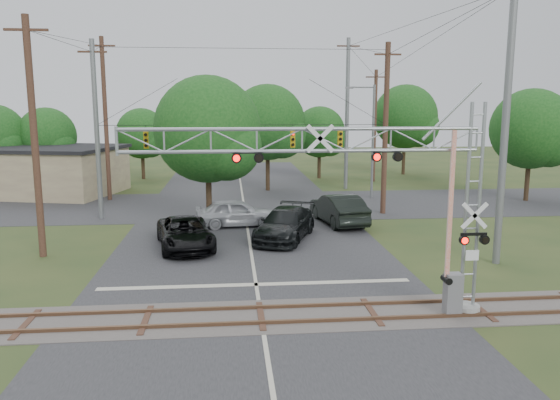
{
  "coord_description": "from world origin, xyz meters",
  "views": [
    {
      "loc": [
        -1.02,
        -16.23,
        7.36
      ],
      "look_at": [
        1.18,
        7.5,
        3.23
      ],
      "focal_mm": 35.0,
      "sensor_mm": 36.0,
      "label": 1
    }
  ],
  "objects": [
    {
      "name": "pickup_black",
      "position": [
        -3.38,
        11.85,
        0.8
      ],
      "size": [
        3.65,
        6.11,
        1.59
      ],
      "primitive_type": "imported",
      "rotation": [
        0.0,
        0.0,
        0.19
      ],
      "color": "black",
      "rests_on": "ground"
    },
    {
      "name": "suv_dark",
      "position": [
        5.77,
        17.01,
        0.95
      ],
      "size": [
        2.93,
        6.02,
        1.9
      ],
      "primitive_type": "imported",
      "rotation": [
        0.0,
        0.0,
        3.31
      ],
      "color": "black",
      "rests_on": "ground"
    },
    {
      "name": "treeline",
      "position": [
        3.04,
        31.6,
        5.53
      ],
      "size": [
        49.23,
        30.36,
        9.61
      ],
      "color": "#352618",
      "rests_on": "ground"
    },
    {
      "name": "road_cross",
      "position": [
        0.0,
        24.0,
        0.01
      ],
      "size": [
        90.0,
        12.0,
        0.02
      ],
      "primitive_type": "cube",
      "color": "#2A2A2C",
      "rests_on": "ground"
    },
    {
      "name": "utility_poles",
      "position": [
        2.68,
        22.41,
        6.25
      ],
      "size": [
        25.57,
        28.66,
        13.14
      ],
      "color": "#3D261C",
      "rests_on": "ground"
    },
    {
      "name": "road_main",
      "position": [
        0.0,
        10.0,
        0.01
      ],
      "size": [
        14.0,
        90.0,
        0.02
      ],
      "primitive_type": "cube",
      "color": "#2A2A2C",
      "rests_on": "ground"
    },
    {
      "name": "commercial_building",
      "position": [
        -19.14,
        31.63,
        2.01
      ],
      "size": [
        18.8,
        12.71,
        4.01
      ],
      "rotation": [
        0.0,
        0.0,
        -0.25
      ],
      "color": "#8C785D",
      "rests_on": "ground"
    },
    {
      "name": "car_dark",
      "position": [
        2.01,
        13.28,
        0.86
      ],
      "size": [
        4.4,
        6.41,
        1.72
      ],
      "primitive_type": "imported",
      "rotation": [
        0.0,
        0.0,
        -0.37
      ],
      "color": "black",
      "rests_on": "ground"
    },
    {
      "name": "railroad_track",
      "position": [
        0.0,
        2.0,
        0.03
      ],
      "size": [
        90.0,
        3.2,
        0.17
      ],
      "color": "#48423E",
      "rests_on": "ground"
    },
    {
      "name": "streetlight",
      "position": [
        10.2,
        26.44,
        5.03
      ],
      "size": [
        2.4,
        0.25,
        8.99
      ],
      "color": "slate",
      "rests_on": "ground"
    },
    {
      "name": "sedan_silver",
      "position": [
        -0.64,
        16.85,
        0.86
      ],
      "size": [
        5.2,
        2.41,
        1.72
      ],
      "primitive_type": "imported",
      "rotation": [
        0.0,
        0.0,
        1.65
      ],
      "color": "#ADB0B5",
      "rests_on": "ground"
    },
    {
      "name": "ground",
      "position": [
        0.0,
        0.0,
        0.0
      ],
      "size": [
        160.0,
        160.0,
        0.0
      ],
      "primitive_type": "plane",
      "color": "#2A3E1C",
      "rests_on": "ground"
    },
    {
      "name": "traffic_signal_span",
      "position": [
        0.93,
        20.0,
        5.66
      ],
      "size": [
        19.34,
        0.36,
        11.5
      ],
      "color": "slate",
      "rests_on": "ground"
    },
    {
      "name": "crossing_gantry",
      "position": [
        3.73,
        1.64,
        4.71
      ],
      "size": [
        12.55,
        0.96,
        7.49
      ],
      "color": "gray",
      "rests_on": "ground"
    }
  ]
}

